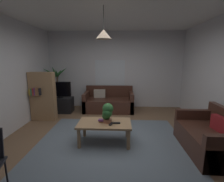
% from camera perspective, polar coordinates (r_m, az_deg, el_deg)
% --- Properties ---
extents(floor, '(4.80, 5.20, 0.02)m').
position_cam_1_polar(floor, '(3.66, -0.24, -17.46)').
color(floor, brown).
rests_on(floor, ground).
extents(rug, '(3.12, 2.86, 0.01)m').
position_cam_1_polar(rug, '(3.48, -0.42, -18.84)').
color(rug, slate).
rests_on(rug, ground).
extents(wall_back, '(4.92, 0.06, 2.72)m').
position_cam_1_polar(wall_back, '(5.85, 1.10, 7.45)').
color(wall_back, silver).
rests_on(wall_back, ground).
extents(ceiling, '(4.80, 5.20, 0.02)m').
position_cam_1_polar(ceiling, '(3.36, -0.28, 28.25)').
color(ceiling, white).
extents(window_pane, '(1.07, 0.01, 1.01)m').
position_cam_1_polar(window_pane, '(5.84, -0.75, 6.03)').
color(window_pane, white).
extents(couch_under_window, '(1.67, 0.85, 0.82)m').
position_cam_1_polar(couch_under_window, '(5.53, -1.22, -4.21)').
color(couch_under_window, '#47281E').
rests_on(couch_under_window, ground).
extents(couch_right_side, '(0.85, 1.36, 0.82)m').
position_cam_1_polar(couch_right_side, '(3.68, 31.80, -14.12)').
color(couch_right_side, '#47281E').
rests_on(couch_right_side, ground).
extents(coffee_table, '(1.10, 0.62, 0.45)m').
position_cam_1_polar(coffee_table, '(3.43, -2.68, -12.25)').
color(coffee_table, '#A87F56').
rests_on(coffee_table, ground).
extents(book_on_table_0, '(0.13, 0.10, 0.03)m').
position_cam_1_polar(book_on_table_0, '(3.42, -3.74, -10.74)').
color(book_on_table_0, '#99663F').
rests_on(book_on_table_0, coffee_table).
extents(book_on_table_1, '(0.14, 0.11, 0.03)m').
position_cam_1_polar(book_on_table_1, '(3.40, -3.72, -10.36)').
color(book_on_table_1, '#72387F').
rests_on(book_on_table_1, coffee_table).
extents(remote_on_table_0, '(0.11, 0.17, 0.02)m').
position_cam_1_polar(remote_on_table_0, '(3.30, -0.22, -11.65)').
color(remote_on_table_0, black).
rests_on(remote_on_table_0, coffee_table).
extents(remote_on_table_1, '(0.16, 0.06, 0.02)m').
position_cam_1_polar(remote_on_table_1, '(3.34, 1.54, -11.37)').
color(remote_on_table_1, black).
rests_on(remote_on_table_1, coffee_table).
extents(potted_plant_on_table, '(0.24, 0.25, 0.41)m').
position_cam_1_polar(potted_plant_on_table, '(3.33, -1.68, -7.64)').
color(potted_plant_on_table, '#B77051').
rests_on(potted_plant_on_table, coffee_table).
extents(tv_stand, '(0.90, 0.44, 0.50)m').
position_cam_1_polar(tv_stand, '(5.65, -18.38, -4.72)').
color(tv_stand, black).
rests_on(tv_stand, ground).
extents(tv, '(0.86, 0.16, 0.54)m').
position_cam_1_polar(tv, '(5.51, -18.79, 0.48)').
color(tv, black).
rests_on(tv, tv_stand).
extents(potted_palm_corner, '(0.83, 0.74, 1.54)m').
position_cam_1_polar(potted_palm_corner, '(6.07, -18.85, 0.26)').
color(potted_palm_corner, beige).
rests_on(potted_palm_corner, ground).
extents(bookshelf_corner, '(0.70, 0.31, 1.40)m').
position_cam_1_polar(bookshelf_corner, '(4.99, -23.54, -1.75)').
color(bookshelf_corner, '#A87F56').
rests_on(bookshelf_corner, ground).
extents(pendant_lamp, '(0.31, 0.31, 0.59)m').
position_cam_1_polar(pendant_lamp, '(3.18, -3.00, 19.64)').
color(pendant_lamp, black).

